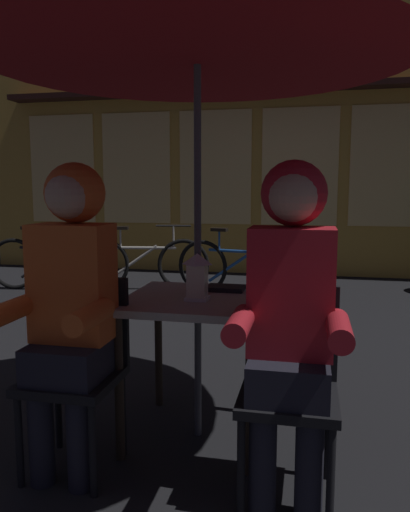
{
  "coord_description": "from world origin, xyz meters",
  "views": [
    {
      "loc": [
        0.55,
        -2.41,
        1.28
      ],
      "look_at": [
        0.0,
        0.17,
        0.93
      ],
      "focal_mm": 34.93,
      "sensor_mm": 36.0,
      "label": 1
    }
  ],
  "objects_px": {
    "cafe_table": "(198,316)",
    "lantern": "(197,275)",
    "patio_umbrella": "(197,23)",
    "book": "(226,288)",
    "chair_right": "(289,378)",
    "chair_left": "(79,362)",
    "bicycle_third": "(241,268)",
    "person_left_hooded": "(70,288)",
    "bicycle_nearest": "(52,263)",
    "person_right_hooded": "(291,298)",
    "bicycle_second": "(143,263)"
  },
  "relations": [
    {
      "from": "cafe_table",
      "to": "lantern",
      "type": "relative_size",
      "value": 3.2
    },
    {
      "from": "patio_umbrella",
      "to": "book",
      "type": "relative_size",
      "value": 11.55
    },
    {
      "from": "cafe_table",
      "to": "patio_umbrella",
      "type": "relative_size",
      "value": 0.32
    },
    {
      "from": "cafe_table",
      "to": "chair_right",
      "type": "xyz_separation_m",
      "value": [
        0.48,
        -0.37,
        -0.15
      ]
    },
    {
      "from": "patio_umbrella",
      "to": "lantern",
      "type": "relative_size",
      "value": 10.0
    },
    {
      "from": "lantern",
      "to": "chair_left",
      "type": "relative_size",
      "value": 0.27
    },
    {
      "from": "bicycle_third",
      "to": "cafe_table",
      "type": "bearing_deg",
      "value": -85.77
    },
    {
      "from": "chair_left",
      "to": "person_left_hooded",
      "type": "relative_size",
      "value": 0.62
    },
    {
      "from": "cafe_table",
      "to": "bicycle_nearest",
      "type": "height_order",
      "value": "bicycle_nearest"
    },
    {
      "from": "patio_umbrella",
      "to": "chair_right",
      "type": "height_order",
      "value": "patio_umbrella"
    },
    {
      "from": "chair_left",
      "to": "cafe_table",
      "type": "bearing_deg",
      "value": 37.55
    },
    {
      "from": "patio_umbrella",
      "to": "person_right_hooded",
      "type": "relative_size",
      "value": 1.65
    },
    {
      "from": "bicycle_second",
      "to": "book",
      "type": "relative_size",
      "value": 8.32
    },
    {
      "from": "chair_right",
      "to": "bicycle_third",
      "type": "relative_size",
      "value": 0.53
    },
    {
      "from": "cafe_table",
      "to": "person_right_hooded",
      "type": "bearing_deg",
      "value": -41.57
    },
    {
      "from": "patio_umbrella",
      "to": "bicycle_third",
      "type": "height_order",
      "value": "patio_umbrella"
    },
    {
      "from": "patio_umbrella",
      "to": "person_right_hooded",
      "type": "xyz_separation_m",
      "value": [
        0.48,
        -0.43,
        -1.21
      ]
    },
    {
      "from": "person_left_hooded",
      "to": "lantern",
      "type": "bearing_deg",
      "value": 36.07
    },
    {
      "from": "lantern",
      "to": "person_left_hooded",
      "type": "xyz_separation_m",
      "value": [
        -0.49,
        -0.36,
        -0.01
      ]
    },
    {
      "from": "lantern",
      "to": "bicycle_third",
      "type": "bearing_deg",
      "value": 94.36
    },
    {
      "from": "book",
      "to": "bicycle_third",
      "type": "bearing_deg",
      "value": 97.88
    },
    {
      "from": "chair_right",
      "to": "chair_left",
      "type": "bearing_deg",
      "value": 180.0
    },
    {
      "from": "bicycle_second",
      "to": "book",
      "type": "bearing_deg",
      "value": -64.01
    },
    {
      "from": "bicycle_second",
      "to": "bicycle_third",
      "type": "height_order",
      "value": "same"
    },
    {
      "from": "lantern",
      "to": "person_left_hooded",
      "type": "distance_m",
      "value": 0.61
    },
    {
      "from": "person_right_hooded",
      "to": "cafe_table",
      "type": "bearing_deg",
      "value": 138.43
    },
    {
      "from": "person_right_hooded",
      "to": "person_left_hooded",
      "type": "bearing_deg",
      "value": 180.0
    },
    {
      "from": "lantern",
      "to": "bicycle_nearest",
      "type": "xyz_separation_m",
      "value": [
        -2.67,
        3.37,
        -0.51
      ]
    },
    {
      "from": "person_left_hooded",
      "to": "bicycle_second",
      "type": "distance_m",
      "value": 4.12
    },
    {
      "from": "person_right_hooded",
      "to": "bicycle_third",
      "type": "distance_m",
      "value": 3.95
    },
    {
      "from": "patio_umbrella",
      "to": "chair_right",
      "type": "xyz_separation_m",
      "value": [
        0.48,
        -0.37,
        -1.57
      ]
    },
    {
      "from": "patio_umbrella",
      "to": "book",
      "type": "height_order",
      "value": "patio_umbrella"
    },
    {
      "from": "cafe_table",
      "to": "book",
      "type": "relative_size",
      "value": 3.7
    },
    {
      "from": "bicycle_second",
      "to": "bicycle_third",
      "type": "relative_size",
      "value": 1.01
    },
    {
      "from": "book",
      "to": "cafe_table",
      "type": "bearing_deg",
      "value": -119.01
    },
    {
      "from": "lantern",
      "to": "person_right_hooded",
      "type": "bearing_deg",
      "value": -37.53
    },
    {
      "from": "person_left_hooded",
      "to": "book",
      "type": "relative_size",
      "value": 7.0
    },
    {
      "from": "bicycle_third",
      "to": "bicycle_nearest",
      "type": "bearing_deg",
      "value": -177.3
    },
    {
      "from": "chair_left",
      "to": "patio_umbrella",
      "type": "bearing_deg",
      "value": 37.55
    },
    {
      "from": "person_left_hooded",
      "to": "bicycle_third",
      "type": "distance_m",
      "value": 3.89
    },
    {
      "from": "lantern",
      "to": "person_right_hooded",
      "type": "relative_size",
      "value": 0.17
    },
    {
      "from": "chair_right",
      "to": "bicycle_nearest",
      "type": "height_order",
      "value": "chair_right"
    },
    {
      "from": "patio_umbrella",
      "to": "bicycle_second",
      "type": "bearing_deg",
      "value": 113.27
    },
    {
      "from": "person_right_hooded",
      "to": "bicycle_second",
      "type": "distance_m",
      "value": 4.46
    },
    {
      "from": "patio_umbrella",
      "to": "person_left_hooded",
      "type": "relative_size",
      "value": 1.65
    },
    {
      "from": "chair_left",
      "to": "bicycle_nearest",
      "type": "xyz_separation_m",
      "value": [
        -2.17,
        3.68,
        -0.14
      ]
    },
    {
      "from": "cafe_table",
      "to": "bicycle_second",
      "type": "xyz_separation_m",
      "value": [
        -1.52,
        3.53,
        -0.29
      ]
    },
    {
      "from": "patio_umbrella",
      "to": "bicycle_third",
      "type": "relative_size",
      "value": 1.4
    },
    {
      "from": "bicycle_second",
      "to": "book",
      "type": "xyz_separation_m",
      "value": [
        1.63,
        -3.34,
        0.41
      ]
    },
    {
      "from": "cafe_table",
      "to": "person_left_hooded",
      "type": "xyz_separation_m",
      "value": [
        -0.48,
        -0.43,
        0.21
      ]
    }
  ]
}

